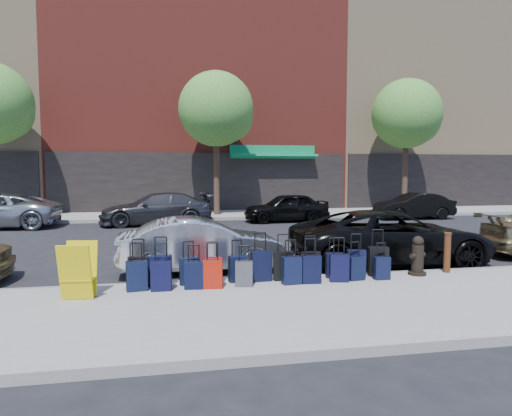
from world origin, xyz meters
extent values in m
plane|color=black|center=(0.00, 0.00, 0.00)|extent=(120.00, 120.00, 0.00)
cube|color=gray|center=(0.00, -6.50, 0.07)|extent=(60.00, 4.00, 0.15)
cube|color=gray|center=(0.00, 10.00, 0.07)|extent=(60.00, 4.00, 0.15)
cube|color=gray|center=(0.00, -4.48, 0.07)|extent=(60.00, 0.08, 0.15)
cube|color=gray|center=(0.00, 7.98, 0.07)|extent=(60.00, 0.08, 0.15)
cube|color=maroon|center=(0.00, 18.00, 10.00)|extent=(17.00, 12.00, 20.00)
cube|color=black|center=(0.00, 11.95, 1.70)|extent=(16.66, 0.15, 3.40)
cube|color=#0D7746|center=(4.00, 11.60, 3.20)|extent=(5.00, 0.91, 0.27)
cube|color=#0D7746|center=(4.00, 11.90, 3.55)|extent=(5.00, 0.10, 0.60)
cube|color=tan|center=(16.00, 18.00, 9.00)|extent=(15.00, 12.00, 18.00)
cube|color=black|center=(16.00, 11.95, 1.70)|extent=(14.70, 0.15, 3.40)
sphere|color=#3C7C29|center=(-9.40, 9.50, 5.14)|extent=(2.58, 2.58, 2.58)
cylinder|color=black|center=(0.50, 9.50, 2.55)|extent=(0.30, 0.30, 4.80)
sphere|color=#3C7C29|center=(0.50, 9.50, 5.52)|extent=(3.80, 3.80, 3.80)
sphere|color=#3C7C29|center=(1.10, 9.50, 5.14)|extent=(2.58, 2.58, 2.58)
cylinder|color=black|center=(11.00, 9.50, 2.55)|extent=(0.30, 0.30, 4.80)
sphere|color=#3C7C29|center=(11.00, 9.50, 5.52)|extent=(3.80, 3.80, 3.80)
sphere|color=#3C7C29|center=(11.60, 9.50, 5.14)|extent=(2.58, 2.58, 2.58)
cube|color=black|center=(-2.50, -4.77, 0.44)|extent=(0.40, 0.23, 0.59)
cylinder|color=black|center=(-2.50, -4.77, 1.08)|extent=(0.22, 0.04, 0.03)
cube|color=black|center=(-2.07, -4.83, 0.46)|extent=(0.45, 0.30, 0.62)
cylinder|color=black|center=(-2.07, -4.83, 1.13)|extent=(0.23, 0.07, 0.03)
cube|color=black|center=(-1.52, -4.80, 0.42)|extent=(0.38, 0.23, 0.55)
cylinder|color=black|center=(-1.52, -4.80, 1.01)|extent=(0.21, 0.05, 0.03)
cube|color=#AB0B10|center=(-1.03, -4.79, 0.41)|extent=(0.38, 0.26, 0.53)
cylinder|color=black|center=(-1.03, -4.79, 0.99)|extent=(0.20, 0.07, 0.03)
cube|color=black|center=(-0.52, -4.75, 0.42)|extent=(0.39, 0.25, 0.54)
cylinder|color=black|center=(-0.52, -4.75, 1.01)|extent=(0.20, 0.06, 0.03)
cube|color=black|center=(-0.03, -4.77, 0.46)|extent=(0.43, 0.26, 0.63)
cylinder|color=black|center=(-0.03, -4.77, 1.14)|extent=(0.24, 0.05, 0.03)
cube|color=black|center=(0.44, -4.80, 0.45)|extent=(0.43, 0.28, 0.60)
cylinder|color=black|center=(0.44, -4.80, 1.11)|extent=(0.23, 0.07, 0.03)
cube|color=black|center=(1.03, -4.78, 0.43)|extent=(0.39, 0.23, 0.57)
cylinder|color=black|center=(1.03, -4.78, 1.05)|extent=(0.21, 0.04, 0.03)
cube|color=black|center=(1.56, -4.77, 0.41)|extent=(0.38, 0.25, 0.53)
cylinder|color=black|center=(1.56, -4.77, 0.99)|extent=(0.20, 0.06, 0.03)
cube|color=black|center=(2.06, -4.79, 0.44)|extent=(0.42, 0.28, 0.58)
cylinder|color=black|center=(2.06, -4.79, 1.06)|extent=(0.22, 0.07, 0.03)
cube|color=black|center=(2.56, -4.79, 0.47)|extent=(0.45, 0.30, 0.63)
cylinder|color=black|center=(2.56, -4.79, 1.15)|extent=(0.24, 0.07, 0.03)
cube|color=black|center=(-2.52, -5.08, 0.44)|extent=(0.42, 0.28, 0.57)
cylinder|color=black|center=(-2.52, -5.08, 1.06)|extent=(0.22, 0.07, 0.03)
cube|color=black|center=(-2.06, -5.16, 0.43)|extent=(0.39, 0.23, 0.57)
cylinder|color=black|center=(-2.06, -5.16, 1.05)|extent=(0.22, 0.04, 0.03)
cube|color=black|center=(-1.44, -5.14, 0.42)|extent=(0.38, 0.25, 0.53)
cylinder|color=black|center=(-1.44, -5.14, 1.00)|extent=(0.21, 0.05, 0.03)
cube|color=#9F1A0A|center=(-1.08, -5.16, 0.43)|extent=(0.40, 0.26, 0.55)
cylinder|color=black|center=(-1.08, -5.16, 1.03)|extent=(0.21, 0.05, 0.03)
cube|color=#3E3E43|center=(-0.45, -5.14, 0.40)|extent=(0.37, 0.26, 0.50)
cylinder|color=black|center=(-0.45, -5.14, 0.95)|extent=(0.19, 0.07, 0.03)
cube|color=black|center=(0.52, -5.14, 0.43)|extent=(0.39, 0.25, 0.56)
cylinder|color=black|center=(0.52, -5.14, 1.03)|extent=(0.21, 0.05, 0.03)
cube|color=black|center=(0.93, -5.14, 0.43)|extent=(0.40, 0.24, 0.57)
cylinder|color=black|center=(0.93, -5.14, 1.05)|extent=(0.22, 0.04, 0.03)
cube|color=black|center=(1.54, -5.12, 0.43)|extent=(0.42, 0.30, 0.56)
cylinder|color=black|center=(1.54, -5.12, 1.05)|extent=(0.22, 0.08, 0.03)
cube|color=black|center=(1.93, -5.07, 0.40)|extent=(0.36, 0.24, 0.50)
cylinder|color=black|center=(1.93, -5.07, 0.94)|extent=(0.19, 0.06, 0.03)
cube|color=black|center=(2.49, -5.12, 0.39)|extent=(0.33, 0.20, 0.48)
cylinder|color=black|center=(2.49, -5.12, 0.91)|extent=(0.18, 0.04, 0.03)
cylinder|color=black|center=(3.45, -4.87, 0.18)|extent=(0.39, 0.39, 0.06)
cylinder|color=black|center=(3.45, -4.87, 0.52)|extent=(0.26, 0.26, 0.60)
sphere|color=black|center=(3.45, -4.87, 0.89)|extent=(0.24, 0.24, 0.24)
cylinder|color=black|center=(3.45, -4.87, 0.58)|extent=(0.44, 0.26, 0.11)
cylinder|color=#38190C|center=(4.23, -4.78, 0.59)|extent=(0.15, 0.15, 0.88)
cylinder|color=#38190C|center=(4.23, -4.78, 1.03)|extent=(0.17, 0.17, 0.04)
cube|color=#D0B90B|center=(-3.52, -5.61, 0.66)|extent=(0.58, 0.31, 1.00)
cube|color=#D0B90B|center=(-3.48, -5.25, 0.66)|extent=(0.58, 0.31, 1.00)
cube|color=#D0B90B|center=(-3.50, -5.43, 0.51)|extent=(0.60, 0.43, 0.02)
imported|color=silver|center=(-1.14, -3.04, 0.65)|extent=(4.02, 1.58, 1.30)
imported|color=black|center=(3.70, -3.17, 0.71)|extent=(5.22, 2.57, 1.42)
imported|color=#37373A|center=(-2.48, 6.79, 0.71)|extent=(5.12, 2.59, 1.43)
imported|color=black|center=(3.50, 6.84, 0.68)|extent=(4.04, 1.78, 1.35)
imported|color=black|center=(10.05, 6.83, 0.65)|extent=(3.95, 1.44, 1.29)
camera|label=1|loc=(-1.87, -13.90, 2.46)|focal=32.00mm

